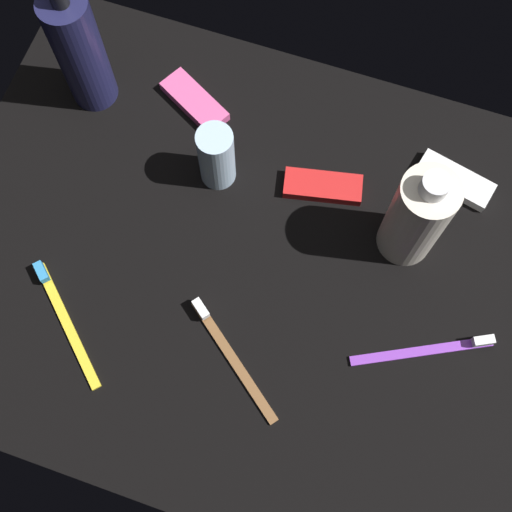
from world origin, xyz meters
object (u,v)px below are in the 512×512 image
object	(u,v)px
bodywash_bottle	(417,217)
snack_bar_pink	(194,101)
deodorant_stick	(216,157)
snack_bar_white	(454,180)
lotion_bottle	(80,51)
toothbrush_brown	(229,352)
toothbrush_yellow	(63,317)
snack_bar_red	(323,186)
toothbrush_purple	(431,349)

from	to	relation	value
bodywash_bottle	snack_bar_pink	distance (cm)	35.51
deodorant_stick	snack_bar_white	world-z (taller)	deodorant_stick
bodywash_bottle	snack_bar_white	world-z (taller)	bodywash_bottle
lotion_bottle	toothbrush_brown	bearing A→B (deg)	-43.87
deodorant_stick	lotion_bottle	bearing A→B (deg)	162.64
toothbrush_yellow	snack_bar_red	distance (cm)	37.69
toothbrush_purple	toothbrush_brown	size ratio (longest dim) A/B	1.11
toothbrush_purple	toothbrush_brown	distance (cm)	25.01
lotion_bottle	snack_bar_red	bearing A→B (deg)	-6.59
lotion_bottle	toothbrush_purple	bearing A→B (deg)	-21.11
snack_bar_red	toothbrush_purple	bearing A→B (deg)	-53.31
bodywash_bottle	toothbrush_yellow	world-z (taller)	bodywash_bottle
toothbrush_brown	bodywash_bottle	bearing A→B (deg)	52.11
lotion_bottle	snack_bar_pink	size ratio (longest dim) A/B	2.07
snack_bar_white	deodorant_stick	bearing A→B (deg)	-150.36
bodywash_bottle	toothbrush_purple	world-z (taller)	bodywash_bottle
toothbrush_yellow	lotion_bottle	bearing A→B (deg)	106.19
bodywash_bottle	toothbrush_yellow	xyz separation A→B (cm)	(-37.90, -23.88, -7.58)
toothbrush_brown	deodorant_stick	bearing A→B (deg)	112.83
toothbrush_yellow	toothbrush_purple	distance (cm)	46.05
snack_bar_red	deodorant_stick	bearing A→B (deg)	178.06
toothbrush_yellow	toothbrush_purple	world-z (taller)	same
toothbrush_brown	snack_bar_pink	size ratio (longest dim) A/B	1.44
lotion_bottle	toothbrush_yellow	xyz separation A→B (cm)	(9.19, -31.64, -8.97)
bodywash_bottle	deodorant_stick	bearing A→B (deg)	177.29
lotion_bottle	toothbrush_brown	size ratio (longest dim) A/B	1.44
deodorant_stick	toothbrush_brown	world-z (taller)	deodorant_stick
bodywash_bottle	toothbrush_yellow	size ratio (longest dim) A/B	1.29
deodorant_stick	snack_bar_pink	size ratio (longest dim) A/B	0.99
lotion_bottle	deodorant_stick	distance (cm)	22.27
bodywash_bottle	toothbrush_purple	xyz separation A→B (cm)	(6.87, -13.07, -7.58)
lotion_bottle	snack_bar_white	distance (cm)	52.14
snack_bar_white	bodywash_bottle	bearing A→B (deg)	-99.29
deodorant_stick	bodywash_bottle	bearing A→B (deg)	-2.71
lotion_bottle	snack_bar_pink	world-z (taller)	lotion_bottle
toothbrush_yellow	deodorant_stick	bearing A→B (deg)	65.13
toothbrush_brown	toothbrush_purple	bearing A→B (deg)	19.59
lotion_bottle	toothbrush_purple	xyz separation A→B (cm)	(53.95, -20.83, -8.97)
toothbrush_purple	lotion_bottle	bearing A→B (deg)	158.89
toothbrush_brown	snack_bar_white	world-z (taller)	toothbrush_brown
deodorant_stick	toothbrush_yellow	xyz separation A→B (cm)	(-11.65, -25.13, -4.53)
toothbrush_yellow	toothbrush_purple	xyz separation A→B (cm)	(44.77, 10.81, 0.00)
snack_bar_red	snack_bar_white	bearing A→B (deg)	9.71
toothbrush_yellow	snack_bar_red	xyz separation A→B (cm)	(25.65, 27.61, 0.14)
bodywash_bottle	toothbrush_yellow	distance (cm)	45.43
deodorant_stick	toothbrush_purple	distance (cm)	36.37
deodorant_stick	toothbrush_purple	world-z (taller)	deodorant_stick
snack_bar_pink	toothbrush_brown	bearing A→B (deg)	-34.36
lotion_bottle	snack_bar_red	size ratio (longest dim) A/B	2.07
deodorant_stick	toothbrush_brown	xyz separation A→B (cm)	(9.56, -22.70, -4.53)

